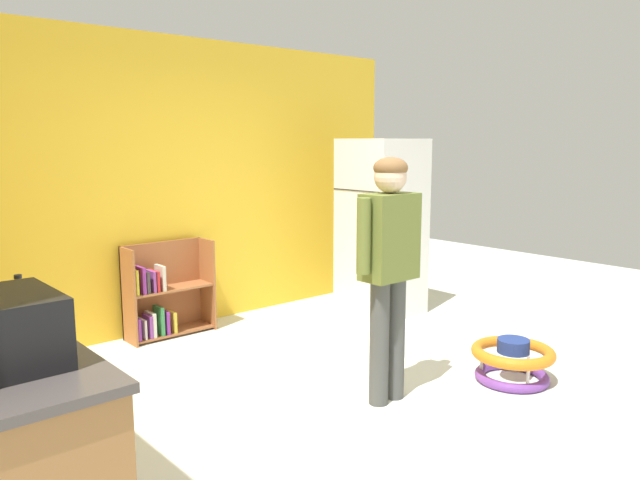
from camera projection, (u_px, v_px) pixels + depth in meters
The scene contains 9 objects.
ground_plane at pixel (349, 400), 4.21m from camera, with size 12.00×12.00×0.00m, color silver.
back_wall at pixel (177, 185), 5.72m from camera, with size 5.20×0.06×2.70m, color yellow.
refrigerator at pixel (382, 227), 6.23m from camera, with size 0.73×0.68×1.78m.
bookshelf at pixel (162, 296), 5.55m from camera, with size 0.80×0.28×0.85m.
standing_person at pixel (389, 256), 4.05m from camera, with size 0.57×0.22×1.66m.
baby_walker at pixel (513, 360), 4.52m from camera, with size 0.60×0.60×0.32m.
microwave at pixel (7, 329), 2.36m from camera, with size 0.37×0.48×0.28m.
amber_bottle at pixel (20, 306), 2.86m from camera, with size 0.07×0.07×0.25m.
green_cup at pixel (19, 325), 2.73m from camera, with size 0.08×0.08×0.10m, color green.
Camera 1 is at (-2.77, -2.86, 1.76)m, focal length 34.43 mm.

